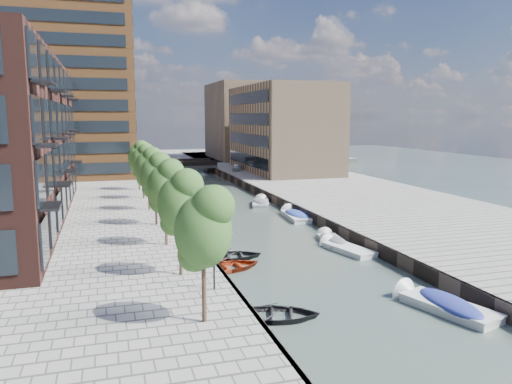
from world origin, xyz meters
name	(u,v)px	position (x,y,z in m)	size (l,w,h in m)	color
water	(217,202)	(0.00, 40.00, 0.00)	(300.00, 300.00, 0.00)	#38473F
quay_right	(340,192)	(16.00, 40.00, 0.50)	(20.00, 140.00, 1.00)	gray
quay_wall_left	(165,200)	(-6.10, 40.00, 0.50)	(0.25, 140.00, 1.00)	#332823
quay_wall_right	(266,196)	(6.10, 40.00, 0.50)	(0.25, 140.00, 1.00)	#332823
far_closure	(161,158)	(0.00, 100.00, 0.50)	(80.00, 40.00, 1.00)	gray
apartment_block	(11,140)	(-20.00, 30.00, 8.00)	(8.00, 38.00, 14.00)	#331813
tower	(70,76)	(-17.00, 65.00, 16.00)	(18.00, 18.00, 30.00)	brown
tan_block_near	(282,129)	(16.00, 62.00, 8.00)	(12.00, 25.00, 14.00)	tan
tan_block_far	(241,121)	(16.00, 88.00, 9.00)	(12.00, 20.00, 16.00)	tan
bridge	(178,165)	(0.00, 72.00, 1.39)	(13.00, 6.00, 1.30)	gray
tree_0	(203,226)	(-8.50, 4.00, 5.31)	(2.50, 2.50, 5.95)	#382619
tree_1	(179,200)	(-8.50, 11.00, 5.31)	(2.50, 2.50, 5.95)	#382619
tree_2	(165,184)	(-8.50, 18.00, 5.31)	(2.50, 2.50, 5.95)	#382619
tree_3	(155,173)	(-8.50, 25.00, 5.31)	(2.50, 2.50, 5.95)	#382619
tree_4	(148,166)	(-8.50, 32.00, 5.31)	(2.50, 2.50, 5.95)	#382619
tree_5	(142,160)	(-8.50, 39.00, 5.31)	(2.50, 2.50, 5.95)	#382619
tree_6	(138,155)	(-8.50, 46.00, 5.31)	(2.50, 2.50, 5.95)	#382619
lamp_0	(214,242)	(-7.20, 8.00, 3.51)	(0.24, 0.24, 4.12)	black
lamp_1	(173,196)	(-7.20, 24.00, 3.51)	(0.24, 0.24, 4.12)	black
lamp_2	(154,175)	(-7.20, 40.00, 3.51)	(0.24, 0.24, 4.12)	black
sloop_0	(232,259)	(-4.09, 16.53, 0.00)	(3.04, 4.26, 0.88)	black
sloop_1	(277,319)	(-4.53, 5.59, 0.00)	(3.08, 4.32, 0.89)	black
sloop_2	(229,270)	(-4.88, 14.10, 0.00)	(3.10, 4.35, 0.90)	#9B2C10
sloop_3	(211,239)	(-4.34, 22.51, 0.00)	(2.97, 4.15, 0.86)	white
sloop_4	(175,206)	(-5.11, 38.84, 0.00)	(2.90, 4.06, 0.84)	#222325
motorboat_0	(441,305)	(4.08, 4.30, 0.22)	(3.39, 5.79, 1.83)	silver
motorboat_1	(331,240)	(4.63, 18.67, 0.18)	(2.17, 4.67, 1.50)	silver
motorboat_2	(343,249)	(4.48, 16.26, 0.09)	(2.68, 5.06, 1.60)	white
motorboat_3	(295,216)	(5.45, 28.69, 0.23)	(2.40, 5.70, 1.85)	white
motorboat_4	(261,203)	(4.40, 36.84, 0.20)	(3.19, 5.27, 1.66)	#B9B9B7
car	(237,167)	(8.71, 64.20, 1.60)	(1.43, 3.54, 1.21)	silver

